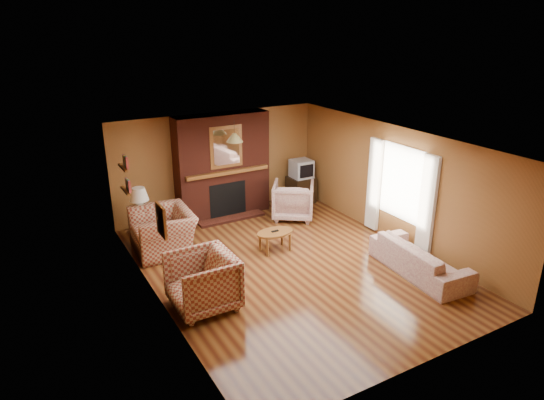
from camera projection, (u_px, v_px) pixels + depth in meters
floor at (290, 266)px, 9.14m from camera, size 6.50×6.50×0.00m
ceiling at (292, 141)px, 8.30m from camera, size 6.50×6.50×0.00m
wall_back at (218, 163)px, 11.37m from camera, size 6.50×0.00×6.50m
wall_front at (428, 287)px, 6.08m from camera, size 6.50×0.00×6.50m
wall_left at (155, 235)px, 7.56m from camera, size 0.00×6.50×6.50m
wall_right at (395, 184)px, 9.88m from camera, size 0.00×6.50×6.50m
fireplace at (223, 167)px, 11.16m from camera, size 2.20×0.82×2.40m
window_right at (400, 191)px, 9.72m from camera, size 0.10×1.85×2.00m
bookshelf at (125, 174)px, 8.97m from camera, size 0.09×0.55×0.71m
botanical_print at (161, 220)px, 7.21m from camera, size 0.05×0.40×0.50m
pendant_light at (234, 138)px, 10.31m from camera, size 0.36×0.36×0.48m
plaid_loveseat at (163, 231)px, 9.61m from camera, size 1.19×1.34×0.83m
plaid_armchair at (202, 282)px, 7.67m from camera, size 1.01×0.98×0.92m
floral_sofa at (420, 258)px, 8.78m from camera, size 0.95×2.07×0.59m
floral_armchair at (293, 200)px, 11.23m from camera, size 1.29×1.29×0.85m
coffee_table at (275, 234)px, 9.63m from camera, size 0.77×0.48×0.43m
side_table at (142, 229)px, 10.06m from camera, size 0.43×0.43×0.55m
table_lamp at (139, 201)px, 9.84m from camera, size 0.39×0.39×0.64m
tv_stand at (301, 189)px, 12.26m from camera, size 0.61×0.56×0.65m
crt_tv at (301, 169)px, 12.06m from camera, size 0.49×0.49×0.45m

